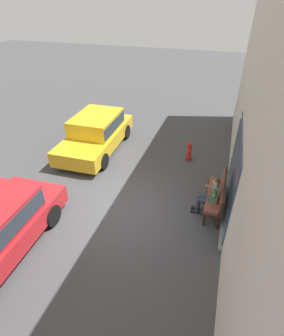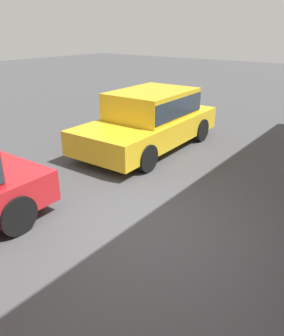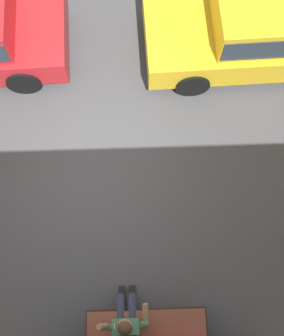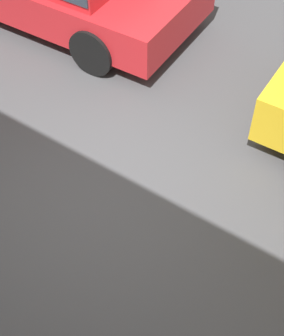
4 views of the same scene
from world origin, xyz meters
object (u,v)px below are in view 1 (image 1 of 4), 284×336
object	(u,v)px
bench	(218,194)
person_on_phone	(210,195)
fire_hydrant	(189,151)
parked_car_near	(96,131)

from	to	relation	value
bench	person_on_phone	size ratio (longest dim) A/B	1.35
bench	fire_hydrant	size ratio (longest dim) A/B	2.30
bench	person_on_phone	distance (m)	0.40
fire_hydrant	bench	bearing A→B (deg)	25.93
bench	parked_car_near	world-z (taller)	parked_car_near
bench	person_on_phone	world-z (taller)	person_on_phone
bench	parked_car_near	size ratio (longest dim) A/B	0.42
person_on_phone	parked_car_near	size ratio (longest dim) A/B	0.31
person_on_phone	parked_car_near	world-z (taller)	parked_car_near
fire_hydrant	parked_car_near	bearing A→B (deg)	-85.92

